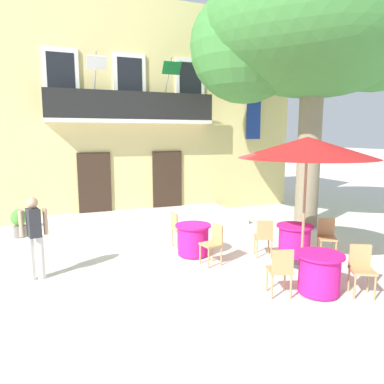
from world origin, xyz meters
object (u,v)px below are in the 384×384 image
(cafe_table_near_tree, at_px, (294,240))
(cafe_table_middle, at_px, (319,273))
(cafe_chair_near_tree_1, at_px, (327,235))
(cafe_chair_front_0, at_px, (214,241))
(plane_tree, at_px, (311,34))
(cafe_chair_middle_1, at_px, (280,269))
(cafe_chair_front_1, at_px, (178,227))
(cafe_chair_middle_0, at_px, (361,266))
(ground_planter_left, at_px, (19,222))
(cafe_chair_near_tree_0, at_px, (264,235))
(cafe_umbrella, at_px, (307,148))
(cafe_table_front, at_px, (193,239))
(pedestrian_near_entrance, at_px, (34,233))

(cafe_table_near_tree, height_order, cafe_table_middle, same)
(cafe_chair_near_tree_1, bearing_deg, cafe_chair_front_0, 168.85)
(cafe_chair_front_0, bearing_deg, plane_tree, 27.04)
(cafe_table_near_tree, xyz_separation_m, cafe_chair_middle_1, (-1.63, -1.74, 0.14))
(cafe_chair_front_0, relative_size, cafe_chair_front_1, 1.00)
(cafe_chair_near_tree_1, height_order, cafe_chair_front_1, same)
(cafe_chair_middle_0, distance_m, cafe_chair_middle_1, 1.50)
(cafe_table_middle, height_order, ground_planter_left, ground_planter_left)
(cafe_chair_near_tree_1, bearing_deg, cafe_table_near_tree, 155.40)
(plane_tree, distance_m, cafe_table_near_tree, 6.26)
(cafe_table_near_tree, bearing_deg, plane_tree, 48.40)
(cafe_chair_front_0, bearing_deg, cafe_chair_near_tree_0, -0.41)
(cafe_umbrella, bearing_deg, cafe_table_middle, -115.95)
(plane_tree, bearing_deg, cafe_chair_near_tree_0, -142.94)
(plane_tree, relative_size, cafe_chair_near_tree_0, 8.80)
(cafe_chair_front_0, height_order, ground_planter_left, cafe_chair_front_0)
(cafe_chair_middle_0, distance_m, cafe_chair_front_1, 4.44)
(cafe_chair_front_1, height_order, ground_planter_left, cafe_chair_front_1)
(cafe_chair_middle_0, relative_size, cafe_umbrella, 0.31)
(plane_tree, relative_size, cafe_chair_front_1, 8.80)
(cafe_table_front, height_order, ground_planter_left, ground_planter_left)
(cafe_table_front, relative_size, cafe_chair_front_0, 0.95)
(cafe_table_middle, relative_size, pedestrian_near_entrance, 0.51)
(cafe_chair_front_1, bearing_deg, cafe_chair_middle_1, -78.14)
(cafe_table_front, bearing_deg, cafe_chair_middle_0, -56.99)
(cafe_chair_near_tree_0, xyz_separation_m, ground_planter_left, (-5.52, 4.02, -0.08))
(cafe_chair_middle_0, bearing_deg, cafe_umbrella, 93.33)
(plane_tree, relative_size, cafe_table_front, 9.27)
(cafe_umbrella, bearing_deg, cafe_table_front, 140.63)
(cafe_chair_near_tree_0, distance_m, pedestrian_near_entrance, 5.04)
(cafe_chair_near_tree_0, xyz_separation_m, cafe_chair_front_0, (-1.31, 0.01, 0.00))
(cafe_chair_middle_1, xyz_separation_m, pedestrian_near_entrance, (-4.08, 2.47, 0.42))
(plane_tree, bearing_deg, cafe_chair_near_tree_1, -117.44)
(cafe_chair_front_0, bearing_deg, cafe_chair_middle_1, -78.47)
(plane_tree, xyz_separation_m, cafe_table_middle, (-2.94, -4.20, -5.45))
(cafe_umbrella, bearing_deg, cafe_chair_near_tree_1, 18.97)
(cafe_chair_near_tree_1, bearing_deg, cafe_umbrella, -161.03)
(plane_tree, height_order, cafe_chair_near_tree_0, plane_tree)
(plane_tree, xyz_separation_m, cafe_chair_front_0, (-4.08, -2.08, -5.31))
(pedestrian_near_entrance, bearing_deg, cafe_table_middle, -28.59)
(cafe_chair_near_tree_0, bearing_deg, cafe_table_middle, -94.64)
(cafe_chair_middle_0, xyz_separation_m, cafe_table_front, (-2.04, 3.13, -0.14))
(cafe_chair_front_1, bearing_deg, cafe_umbrella, -48.59)
(plane_tree, bearing_deg, cafe_table_front, -162.44)
(plane_tree, relative_size, cafe_umbrella, 2.76)
(cafe_chair_near_tree_1, distance_m, cafe_table_middle, 2.24)
(cafe_chair_near_tree_1, bearing_deg, pedestrian_near_entrance, 170.70)
(cafe_chair_front_0, distance_m, cafe_chair_front_1, 1.51)
(plane_tree, distance_m, cafe_table_middle, 7.48)
(cafe_chair_middle_0, xyz_separation_m, cafe_chair_front_1, (-2.15, 3.88, 0.00))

